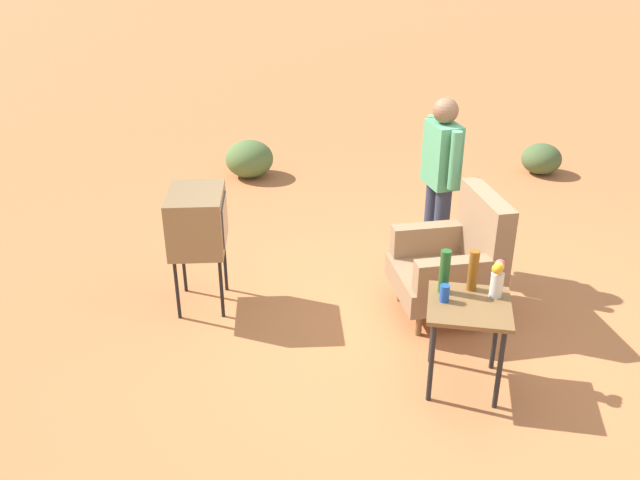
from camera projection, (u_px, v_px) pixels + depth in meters
ground_plane at (428, 321)px, 5.59m from camera, size 60.00×60.00×0.00m
armchair at (455, 260)px, 5.49m from camera, size 0.98×1.00×1.06m
side_table at (468, 317)px, 4.62m from camera, size 0.56×0.56×0.66m
tv_on_stand at (197, 221)px, 5.50m from camera, size 0.69×0.57×1.03m
person_standing at (440, 176)px, 5.97m from camera, size 0.52×0.36×1.64m
bottle_wine_green at (445, 271)px, 4.65m from camera, size 0.07×0.07×0.32m
soda_can_blue at (445, 293)px, 4.58m from camera, size 0.07×0.07×0.12m
bottle_tall_amber at (473, 270)px, 4.69m from camera, size 0.07×0.07×0.30m
flower_vase at (497, 277)px, 4.60m from camera, size 0.15×0.10×0.27m
shrub_near at (541, 159)px, 8.62m from camera, size 0.50×0.50×0.39m
shrub_lone at (249, 159)px, 8.51m from camera, size 0.60×0.60×0.46m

